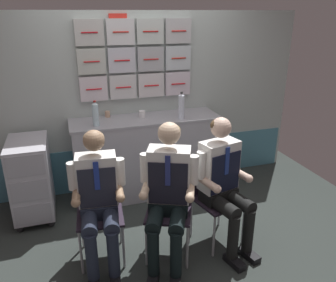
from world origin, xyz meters
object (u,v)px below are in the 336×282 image
(water_bottle_clear, at_px, (181,106))
(paper_cup_blue, at_px, (142,114))
(service_trolley, at_px, (31,177))
(folding_chair_left, at_px, (99,202))
(folding_chair_near_trolley, at_px, (212,188))
(crew_member_near_trolley, at_px, (224,179))
(folding_chair_right, at_px, (170,199))
(crew_member_right, at_px, (168,189))
(crew_member_left, at_px, (98,196))

(water_bottle_clear, bearing_deg, paper_cup_blue, 156.75)
(service_trolley, xyz_separation_m, folding_chair_left, (0.62, -0.83, 0.06))
(folding_chair_near_trolley, relative_size, crew_member_near_trolley, 0.67)
(water_bottle_clear, relative_size, paper_cup_blue, 3.94)
(folding_chair_right, distance_m, water_bottle_clear, 1.23)
(crew_member_right, bearing_deg, folding_chair_right, 66.40)
(folding_chair_left, xyz_separation_m, paper_cup_blue, (0.66, 1.02, 0.48))
(crew_member_left, xyz_separation_m, water_bottle_clear, (1.09, 1.00, 0.44))
(crew_member_left, bearing_deg, crew_member_right, -12.22)
(folding_chair_right, xyz_separation_m, paper_cup_blue, (0.03, 1.16, 0.48))
(folding_chair_left, relative_size, crew_member_right, 0.66)
(crew_member_near_trolley, xyz_separation_m, water_bottle_clear, (-0.04, 1.08, 0.42))
(water_bottle_clear, bearing_deg, folding_chair_left, -142.19)
(crew_member_near_trolley, bearing_deg, folding_chair_left, 167.91)
(service_trolley, height_order, crew_member_left, crew_member_left)
(folding_chair_right, height_order, crew_member_near_trolley, crew_member_near_trolley)
(service_trolley, height_order, crew_member_near_trolley, crew_member_near_trolley)
(crew_member_near_trolley, height_order, water_bottle_clear, water_bottle_clear)
(crew_member_near_trolley, bearing_deg, crew_member_right, -174.95)
(folding_chair_right, distance_m, crew_member_right, 0.24)
(folding_chair_left, bearing_deg, crew_member_near_trolley, -12.09)
(folding_chair_near_trolley, relative_size, paper_cup_blue, 10.76)
(service_trolley, relative_size, folding_chair_near_trolley, 1.03)
(folding_chair_near_trolley, height_order, paper_cup_blue, paper_cup_blue)
(folding_chair_left, bearing_deg, crew_member_right, -27.13)
(folding_chair_left, distance_m, paper_cup_blue, 1.30)
(folding_chair_left, relative_size, water_bottle_clear, 2.73)
(crew_member_left, distance_m, crew_member_near_trolley, 1.13)
(crew_member_left, distance_m, folding_chair_right, 0.66)
(folding_chair_left, bearing_deg, paper_cup_blue, 57.20)
(folding_chair_right, relative_size, crew_member_right, 0.66)
(crew_member_right, bearing_deg, paper_cup_blue, 85.85)
(water_bottle_clear, distance_m, paper_cup_blue, 0.47)
(crew_member_near_trolley, bearing_deg, folding_chair_near_trolley, 103.79)
(crew_member_left, height_order, folding_chair_right, crew_member_left)
(water_bottle_clear, bearing_deg, crew_member_left, -137.58)
(folding_chair_right, distance_m, crew_member_near_trolley, 0.53)
(folding_chair_left, distance_m, crew_member_near_trolley, 1.15)
(crew_member_left, distance_m, folding_chair_near_trolley, 1.10)
(folding_chair_right, xyz_separation_m, folding_chair_near_trolley, (0.45, 0.06, 0.00))
(folding_chair_right, relative_size, folding_chair_near_trolley, 1.00)
(paper_cup_blue, bearing_deg, service_trolley, -171.49)
(crew_member_near_trolley, bearing_deg, water_bottle_clear, 91.89)
(water_bottle_clear, xyz_separation_m, paper_cup_blue, (-0.42, 0.18, -0.11))
(folding_chair_near_trolley, xyz_separation_m, paper_cup_blue, (-0.42, 1.10, 0.48))
(service_trolley, bearing_deg, folding_chair_left, -52.94)
(folding_chair_left, distance_m, water_bottle_clear, 1.49)
(crew_member_right, height_order, water_bottle_clear, crew_member_right)
(crew_member_left, relative_size, folding_chair_near_trolley, 1.45)
(service_trolley, distance_m, crew_member_near_trolley, 2.05)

